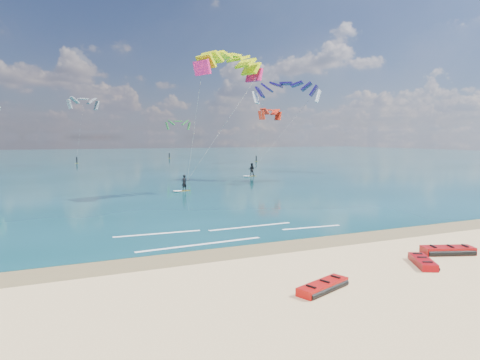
% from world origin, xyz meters
% --- Properties ---
extents(ground, '(320.00, 320.00, 0.00)m').
position_xyz_m(ground, '(0.00, 40.00, 0.00)').
color(ground, tan).
rests_on(ground, ground).
extents(wet_sand_strip, '(320.00, 2.40, 0.01)m').
position_xyz_m(wet_sand_strip, '(0.00, 3.00, 0.00)').
color(wet_sand_strip, brown).
rests_on(wet_sand_strip, ground).
extents(sea, '(320.00, 200.00, 0.04)m').
position_xyz_m(sea, '(0.00, 104.00, 0.02)').
color(sea, '#0A3537').
rests_on(sea, ground).
extents(packed_kite_left, '(2.80, 1.84, 0.37)m').
position_xyz_m(packed_kite_left, '(-0.13, -3.31, 0.00)').
color(packed_kite_left, '#B50D09').
rests_on(packed_kite_left, ground).
extents(packed_kite_mid, '(2.97, 2.07, 0.44)m').
position_xyz_m(packed_kite_mid, '(8.45, -1.58, 0.00)').
color(packed_kite_mid, '#A50B0C').
rests_on(packed_kite_mid, ground).
extents(packed_kite_right, '(2.01, 2.51, 0.37)m').
position_xyz_m(packed_kite_right, '(5.85, -2.44, 0.00)').
color(packed_kite_right, '#9B060B').
rests_on(packed_kite_right, ground).
extents(kitesurfer_main, '(10.27, 6.84, 15.23)m').
position_xyz_m(kitesurfer_main, '(5.46, 25.27, 7.96)').
color(kitesurfer_main, gold).
rests_on(kitesurfer_main, sea).
extents(kitesurfer_far, '(10.39, 9.38, 14.89)m').
position_xyz_m(kitesurfer_far, '(19.02, 37.36, 7.79)').
color(kitesurfer_far, gold).
rests_on(kitesurfer_far, sea).
extents(shoreline_foam, '(13.97, 4.04, 0.01)m').
position_xyz_m(shoreline_foam, '(0.06, 6.86, 0.04)').
color(shoreline_foam, white).
rests_on(shoreline_foam, ground).
extents(distant_kites, '(77.47, 29.72, 13.79)m').
position_xyz_m(distant_kites, '(-8.60, 80.35, 5.82)').
color(distant_kites, red).
rests_on(distant_kites, ground).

